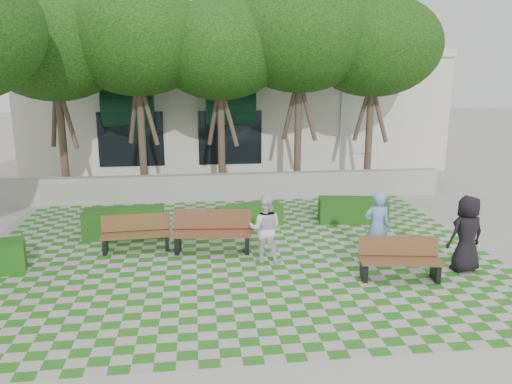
{
  "coord_description": "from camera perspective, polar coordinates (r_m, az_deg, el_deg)",
  "views": [
    {
      "loc": [
        -0.96,
        -10.28,
        4.31
      ],
      "look_at": [
        0.5,
        1.5,
        1.4
      ],
      "focal_mm": 35.0,
      "sensor_mm": 36.0,
      "label": 1
    }
  ],
  "objects": [
    {
      "name": "ground",
      "position": [
        11.19,
        -1.62,
        -8.89
      ],
      "size": [
        90.0,
        90.0,
        0.0
      ],
      "primitive_type": "plane",
      "color": "gray",
      "rests_on": "ground"
    },
    {
      "name": "lawn",
      "position": [
        12.11,
        -2.07,
        -7.05
      ],
      "size": [
        12.0,
        12.0,
        0.0
      ],
      "primitive_type": "plane",
      "color": "#2B721E",
      "rests_on": "ground"
    },
    {
      "name": "retaining_wall",
      "position": [
        16.96,
        -3.63,
        0.58
      ],
      "size": [
        15.0,
        0.36,
        0.9
      ],
      "primitive_type": "cube",
      "color": "#9E9B93",
      "rests_on": "ground"
    },
    {
      "name": "bench_east",
      "position": [
        11.03,
        16.09,
        -7.42
      ],
      "size": [
        1.75,
        0.81,
        0.88
      ],
      "rotation": [
        0.0,
        0.0,
        -0.16
      ],
      "color": "brown",
      "rests_on": "ground"
    },
    {
      "name": "bench_mid",
      "position": [
        12.19,
        -4.99,
        -4.59
      ],
      "size": [
        1.95,
        0.83,
        1.0
      ],
      "rotation": [
        0.0,
        0.0,
        -0.11
      ],
      "color": "brown",
      "rests_on": "ground"
    },
    {
      "name": "bench_west",
      "position": [
        12.57,
        -13.55,
        -4.66
      ],
      "size": [
        1.69,
        0.66,
        0.87
      ],
      "rotation": [
        0.0,
        0.0,
        0.07
      ],
      "color": "brown",
      "rests_on": "ground"
    },
    {
      "name": "hedge_east",
      "position": [
        14.8,
        10.98,
        -2.05
      ],
      "size": [
        2.04,
        1.07,
        0.68
      ],
      "primitive_type": "cube",
      "rotation": [
        0.0,
        0.0,
        -0.16
      ],
      "color": "#1B4913",
      "rests_on": "ground"
    },
    {
      "name": "hedge_midright",
      "position": [
        14.03,
        -0.7,
        -2.77
      ],
      "size": [
        1.94,
        1.41,
        0.63
      ],
      "primitive_type": "cube",
      "rotation": [
        0.0,
        0.0,
        0.43
      ],
      "color": "#1D5115",
      "rests_on": "ground"
    },
    {
      "name": "hedge_midleft",
      "position": [
        13.73,
        -14.82,
        -3.4
      ],
      "size": [
        2.11,
        0.92,
        0.73
      ],
      "primitive_type": "cube",
      "rotation": [
        0.0,
        0.0,
        0.04
      ],
      "color": "#1B4913",
      "rests_on": "ground"
    },
    {
      "name": "person_blue",
      "position": [
        11.79,
        13.65,
        -3.88
      ],
      "size": [
        0.64,
        0.46,
        1.62
      ],
      "primitive_type": "imported",
      "rotation": [
        0.0,
        0.0,
        3.02
      ],
      "color": "#7595D5",
      "rests_on": "ground"
    },
    {
      "name": "person_dark",
      "position": [
        11.78,
        22.94,
        -4.44
      ],
      "size": [
        0.92,
        0.69,
        1.7
      ],
      "primitive_type": "imported",
      "rotation": [
        0.0,
        0.0,
        3.33
      ],
      "color": "black",
      "rests_on": "ground"
    },
    {
      "name": "person_white",
      "position": [
        11.41,
        1.06,
        -4.2
      ],
      "size": [
        0.89,
        0.77,
        1.58
      ],
      "primitive_type": "imported",
      "rotation": [
        0.0,
        0.0,
        2.89
      ],
      "color": "white",
      "rests_on": "ground"
    },
    {
      "name": "tree_row",
      "position": [
        16.28,
        -10.68,
        16.6
      ],
      "size": [
        17.7,
        13.4,
        7.41
      ],
      "color": "#47382B",
      "rests_on": "ground"
    },
    {
      "name": "building",
      "position": [
        24.5,
        -2.64,
        9.56
      ],
      "size": [
        18.0,
        8.92,
        5.15
      ],
      "color": "silver",
      "rests_on": "ground"
    }
  ]
}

